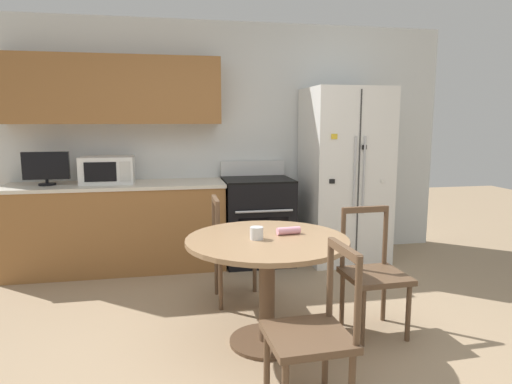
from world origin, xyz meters
name	(u,v)px	position (x,y,z in m)	size (l,w,h in m)	color
ground_plane	(274,375)	(0.00, 0.00, 0.00)	(14.00, 14.00, 0.00)	#9E8466
back_wall	(194,129)	(-0.30, 2.59, 1.45)	(5.20, 0.44, 2.60)	silver
kitchen_counter	(118,227)	(-1.12, 2.29, 0.45)	(2.19, 0.64, 0.90)	#936033
refrigerator	(344,175)	(1.31, 2.20, 0.94)	(0.84, 0.80, 1.88)	white
oven_range	(257,220)	(0.35, 2.26, 0.47)	(0.72, 0.68, 1.08)	black
microwave	(108,170)	(-1.20, 2.33, 1.04)	(0.52, 0.36, 0.27)	white
countertop_tv	(46,167)	(-1.77, 2.28, 1.08)	(0.44, 0.16, 0.33)	black
dining_table	(267,261)	(0.05, 0.41, 0.59)	(1.10, 1.10, 0.75)	#997551
dining_chair_far	(235,251)	(-0.06, 1.21, 0.43)	(0.43, 0.43, 0.90)	brown
dining_chair_right	(373,274)	(0.84, 0.45, 0.43)	(0.43, 0.43, 0.90)	brown
dining_chair_near	(313,335)	(0.11, -0.38, 0.43)	(0.44, 0.44, 0.90)	brown
candle_glass	(257,234)	(-0.03, 0.40, 0.79)	(0.09, 0.09, 0.08)	silver
folded_napkin	(289,231)	(0.21, 0.48, 0.78)	(0.17, 0.07, 0.05)	pink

